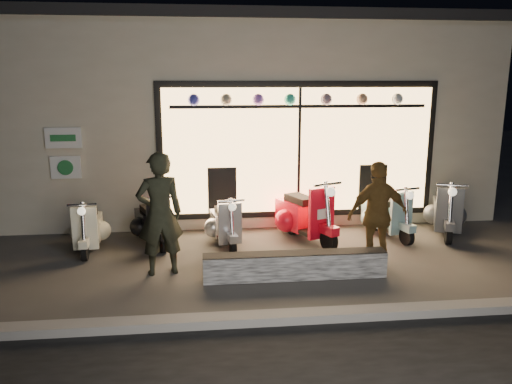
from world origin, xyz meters
TOP-DOWN VIEW (x-y plane):
  - ground at (0.00, 0.00)m, footprint 40.00×40.00m
  - kerb at (0.00, -2.00)m, footprint 40.00×0.25m
  - shop_building at (0.00, 4.98)m, footprint 10.20×6.23m
  - graffiti_barrier at (0.26, -0.65)m, footprint 2.72×0.28m
  - scooter_silver at (-0.70, 1.11)m, footprint 0.53×1.27m
  - scooter_red at (0.74, 1.25)m, footprint 0.92×1.56m
  - scooter_black at (-2.02, 1.34)m, footprint 0.72×1.27m
  - scooter_cream at (-3.06, 1.10)m, footprint 0.47×1.27m
  - scooter_blue at (2.36, 1.34)m, footprint 0.66×1.38m
  - scooter_grey at (3.58, 1.32)m, footprint 0.82×1.44m
  - man at (-1.72, -0.23)m, footprint 0.77×0.59m
  - woman at (1.63, -0.28)m, footprint 1.02×0.50m

SIDE VIEW (x-z plane):
  - ground at x=0.00m, z-range 0.00..0.00m
  - kerb at x=0.00m, z-range 0.00..0.12m
  - graffiti_barrier at x=0.26m, z-range 0.00..0.40m
  - scooter_silver at x=-0.70m, z-range -0.09..0.81m
  - scooter_cream at x=-3.06m, z-range -0.09..0.82m
  - scooter_black at x=-2.02m, z-range -0.09..0.83m
  - scooter_blue at x=2.36m, z-range -0.10..0.89m
  - scooter_grey at x=3.58m, z-range -0.10..0.94m
  - scooter_red at x=0.74m, z-range -0.11..1.02m
  - woman at x=1.63m, z-range 0.00..1.68m
  - man at x=-1.72m, z-range 0.00..1.87m
  - shop_building at x=0.00m, z-range 0.00..4.20m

